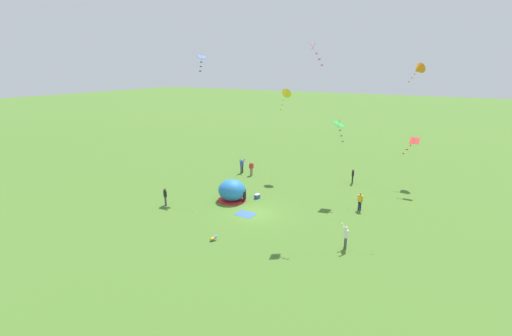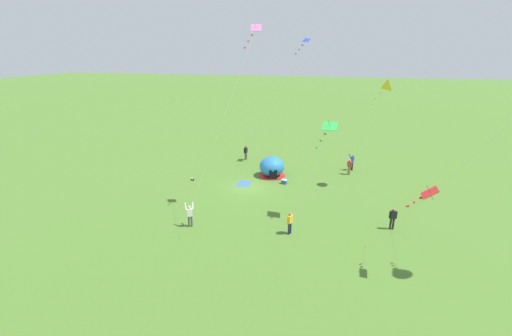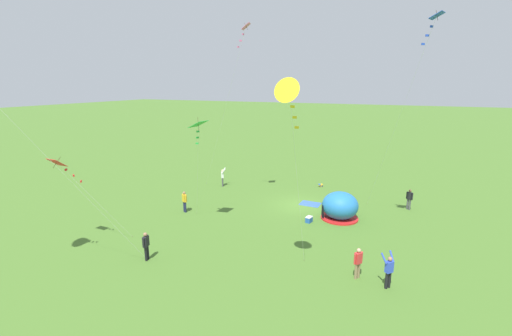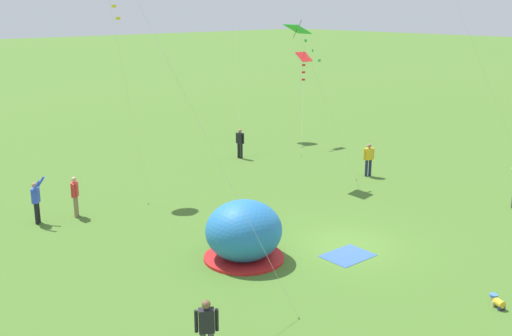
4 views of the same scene
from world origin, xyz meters
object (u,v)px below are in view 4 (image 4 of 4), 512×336
at_px(toddler_crawling, 497,301).
at_px(person_far_back, 240,142).
at_px(kite_green, 300,33).
at_px(cooler_box, 254,227).
at_px(kite_red, 304,61).
at_px(person_center_field, 369,158).
at_px(person_near_tent, 75,194).
at_px(popup_tent, 244,232).
at_px(person_with_toddler, 207,328).
at_px(person_flying_kite, 36,200).

relative_size(toddler_crawling, person_far_back, 0.32).
distance_m(toddler_crawling, kite_green, 16.01).
height_order(cooler_box, kite_green, kite_green).
distance_m(kite_red, kite_green, 8.58).
relative_size(person_center_field, person_near_tent, 1.00).
height_order(popup_tent, person_near_tent, popup_tent).
xyz_separation_m(popup_tent, person_far_back, (9.08, 10.92, -0.03)).
bearing_deg(person_with_toddler, kite_red, 38.64).
bearing_deg(person_far_back, kite_red, 4.97).
height_order(kite_red, kite_green, kite_green).
distance_m(cooler_box, person_near_tent, 7.68).
relative_size(popup_tent, person_center_field, 1.63).
xyz_separation_m(person_far_back, kite_red, (5.66, 0.49, 4.25)).
distance_m(cooler_box, toddler_crawling, 9.30).
bearing_deg(popup_tent, person_center_field, 17.51).
xyz_separation_m(toddler_crawling, kite_green, (5.29, 13.36, 7.05)).
distance_m(person_far_back, kite_green, 8.11).
xyz_separation_m(person_center_field, person_near_tent, (-13.99, 4.29, 0.00)).
height_order(popup_tent, person_center_field, popup_tent).
xyz_separation_m(toddler_crawling, person_with_toddler, (-8.07, 3.35, 0.79)).
xyz_separation_m(cooler_box, person_near_tent, (-4.34, 6.30, 0.74)).
height_order(person_far_back, kite_green, kite_green).
height_order(cooler_box, person_near_tent, person_near_tent).
relative_size(cooler_box, toddler_crawling, 1.09).
distance_m(person_center_field, person_near_tent, 14.63).
bearing_deg(person_far_back, person_flying_kite, -168.27).
distance_m(cooler_box, person_flying_kite, 8.84).
distance_m(toddler_crawling, person_center_field, 13.97).
bearing_deg(kite_green, cooler_box, -147.96).
distance_m(popup_tent, person_with_toddler, 6.38).
distance_m(person_center_field, kite_red, 9.40).
relative_size(person_center_field, kite_red, 0.30).
xyz_separation_m(popup_tent, person_near_tent, (-2.41, 7.94, -0.03)).
relative_size(person_near_tent, kite_green, 0.22).
bearing_deg(person_near_tent, kite_red, 11.44).
relative_size(kite_red, kite_green, 0.73).
relative_size(person_center_field, kite_green, 0.22).
relative_size(person_flying_kite, kite_red, 0.33).
bearing_deg(toddler_crawling, person_far_back, 72.57).
bearing_deg(person_center_field, person_near_tent, 162.93).
relative_size(person_flying_kite, kite_green, 0.24).
distance_m(person_with_toddler, kite_green, 17.83).
height_order(popup_tent, person_with_toddler, popup_tent).
bearing_deg(person_with_toddler, person_far_back, 47.48).
distance_m(person_with_toddler, person_far_back, 20.52).
relative_size(cooler_box, person_flying_kite, 0.32).
relative_size(popup_tent, toddler_crawling, 5.13).
distance_m(cooler_box, person_center_field, 9.88).
bearing_deg(toddler_crawling, person_flying_kite, 114.56).
bearing_deg(kite_red, popup_tent, -142.24).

